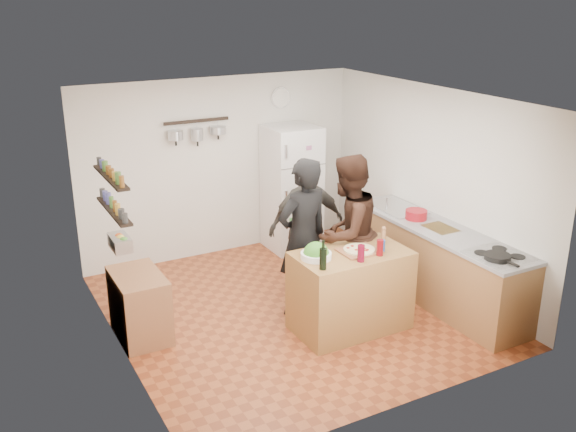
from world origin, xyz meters
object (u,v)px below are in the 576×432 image
pepper_mill (383,237)px  prep_island (350,291)px  side_table (140,306)px  salt_canister (381,246)px  person_back (307,226)px  wall_clock (281,98)px  person_center (347,233)px  wine_bottle (323,259)px  fridge (292,188)px  red_bowl (416,215)px  counter_run (437,264)px  person_left (303,238)px  skillet (497,257)px  salad_bowl (316,255)px

pepper_mill → prep_island: bearing=-173.7°
side_table → salt_canister: bearing=-23.6°
person_back → wall_clock: wall_clock is taller
pepper_mill → person_center: (-0.21, 0.42, -0.06)m
wine_bottle → wall_clock: 3.36m
pepper_mill → fridge: fridge is taller
salt_canister → red_bowl: salt_canister is taller
salt_canister → counter_run: salt_canister is taller
wine_bottle → person_left: bearing=74.7°
wine_bottle → wall_clock: size_ratio=0.75×
wine_bottle → salt_canister: bearing=7.1°
person_back → skillet: (1.16, -2.00, 0.10)m
person_center → skillet: (0.99, -1.36, 0.02)m
wall_clock → prep_island: bearing=-102.0°
person_left → fridge: size_ratio=1.04×
pepper_mill → salt_canister: pepper_mill is taller
person_back → skillet: person_back is taller
person_back → fridge: 1.41m
salt_canister → wall_clock: wall_clock is taller
salad_bowl → skillet: (1.65, -0.94, 0.00)m
pepper_mill → skillet: size_ratio=0.59×
person_left → side_table: 1.94m
prep_island → pepper_mill: pepper_mill is taller
wall_clock → fridge: bearing=-90.0°
side_table → salad_bowl: bearing=-27.6°
red_bowl → fridge: size_ratio=0.15×
salad_bowl → fridge: bearing=67.1°
red_bowl → person_center: bearing=-178.2°
prep_island → salt_canister: (0.30, -0.12, 0.52)m
person_left → prep_island: bearing=108.2°
counter_run → red_bowl: size_ratio=9.81×
person_left → side_table: (-1.82, 0.37, -0.57)m
side_table → prep_island: bearing=-23.9°
pepper_mill → wall_clock: 2.95m
person_back → skillet: size_ratio=6.14×
wine_bottle → wall_clock: (1.08, 2.97, 1.13)m
salad_bowl → wine_bottle: wine_bottle is taller
person_left → red_bowl: person_left is taller
pepper_mill → person_left: person_left is taller
wine_bottle → red_bowl: size_ratio=0.84×
wall_clock → salt_canister: bearing=-95.6°
salt_canister → fridge: bearing=83.6°
skillet → wall_clock: wall_clock is taller
pepper_mill → person_left: 0.90m
salad_bowl → side_table: salad_bowl is taller
counter_run → skillet: skillet is taller
pepper_mill → person_center: size_ratio=0.09×
wine_bottle → person_center: person_center is taller
pepper_mill → counter_run: (0.88, 0.07, -0.54)m
person_back → side_table: size_ratio=2.12×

